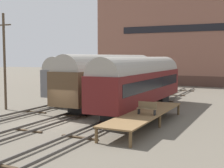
% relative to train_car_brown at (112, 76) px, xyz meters
% --- Properties ---
extents(ground_plane, '(200.00, 200.00, 0.00)m').
position_rel_train_car_brown_xyz_m(ground_plane, '(0.00, -10.66, -3.04)').
color(ground_plane, '#60594C').
extents(track_left, '(2.60, 60.00, 0.26)m').
position_rel_train_car_brown_xyz_m(track_left, '(-4.31, -10.66, -2.90)').
color(track_left, '#4C4742').
rests_on(track_left, ground).
extents(track_middle, '(2.60, 60.00, 0.26)m').
position_rel_train_car_brown_xyz_m(track_middle, '(0.00, -10.66, -2.90)').
color(track_middle, '#4C4742').
rests_on(track_middle, ground).
extents(track_right, '(2.60, 60.00, 0.26)m').
position_rel_train_car_brown_xyz_m(track_right, '(4.31, -10.66, -2.90)').
color(track_right, '#4C4742').
rests_on(track_right, ground).
extents(train_car_brown, '(3.06, 18.63, 5.35)m').
position_rel_train_car_brown_xyz_m(train_car_brown, '(0.00, 0.00, 0.00)').
color(train_car_brown, black).
rests_on(train_car_brown, ground).
extents(train_car_maroon, '(2.97, 16.61, 5.13)m').
position_rel_train_car_brown_xyz_m(train_car_maroon, '(4.31, -2.68, -0.13)').
color(train_car_maroon, black).
rests_on(train_car_maroon, ground).
extents(train_car_grey, '(2.88, 15.18, 5.15)m').
position_rel_train_car_brown_xyz_m(train_car_grey, '(-4.31, 2.65, -0.11)').
color(train_car_grey, black).
rests_on(train_car_grey, ground).
extents(station_platform, '(2.50, 11.52, 1.03)m').
position_rel_train_car_brown_xyz_m(station_platform, '(6.88, -8.55, -2.11)').
color(station_platform, brown).
rests_on(station_platform, ground).
extents(bench, '(1.40, 0.40, 0.91)m').
position_rel_train_car_brown_xyz_m(bench, '(7.24, -9.23, -1.53)').
color(bench, brown).
rests_on(bench, station_platform).
extents(utility_pole, '(1.80, 0.24, 9.27)m').
position_rel_train_car_brown_xyz_m(utility_pole, '(-7.83, -7.61, 1.75)').
color(utility_pole, '#473828').
rests_on(utility_pole, ground).
extents(warehouse_building, '(37.34, 12.93, 18.20)m').
position_rel_train_car_brown_xyz_m(warehouse_building, '(3.86, 30.63, 6.05)').
color(warehouse_building, '#4F342A').
rests_on(warehouse_building, ground).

